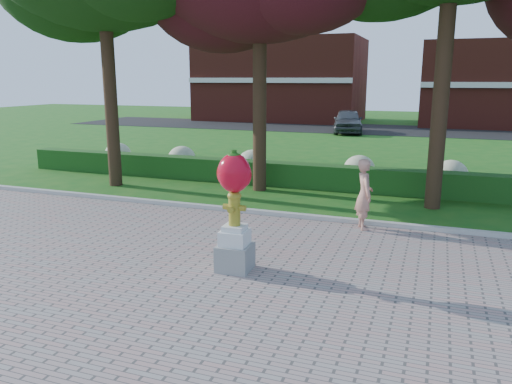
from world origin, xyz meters
TOP-DOWN VIEW (x-y plane):
  - ground at (0.00, 0.00)m, footprint 100.00×100.00m
  - walkway at (0.00, -4.00)m, footprint 40.00×14.00m
  - curb at (0.00, 3.00)m, footprint 40.00×0.18m
  - lawn_hedge at (0.00, 7.00)m, footprint 24.00×0.70m
  - hydrangea_row at (0.57, 8.00)m, footprint 20.10×1.10m
  - street at (0.00, 28.00)m, footprint 50.00×8.00m
  - building_left at (-10.00, 34.00)m, footprint 14.00×8.00m
  - building_right at (8.00, 34.00)m, footprint 12.00×8.00m
  - hydrant_sculpture at (0.00, -0.99)m, footprint 0.68×0.66m
  - woman at (1.93, 2.60)m, footprint 0.63×0.75m
  - parked_car at (-2.38, 25.00)m, footprint 2.70×4.94m

SIDE VIEW (x-z plane):
  - ground at x=0.00m, z-range 0.00..0.00m
  - street at x=0.00m, z-range 0.00..0.02m
  - walkway at x=0.00m, z-range 0.00..0.04m
  - curb at x=0.00m, z-range 0.00..0.15m
  - lawn_hedge at x=0.00m, z-range 0.00..0.80m
  - hydrangea_row at x=0.57m, z-range 0.06..1.04m
  - parked_car at x=-2.38m, z-range 0.02..1.61m
  - woman at x=1.93m, z-range 0.04..1.78m
  - hydrant_sculpture at x=0.00m, z-range 0.11..2.44m
  - building_right at x=8.00m, z-range 0.00..6.40m
  - building_left at x=-10.00m, z-range 0.00..7.00m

